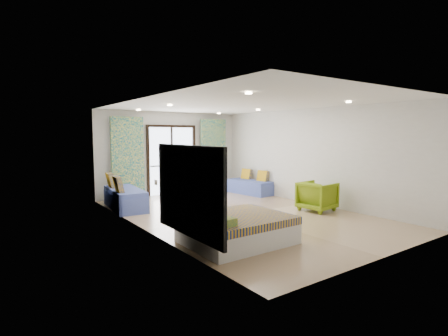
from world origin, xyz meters
TOP-DOWN VIEW (x-y plane):
  - floor at (0.00, 0.00)m, footprint 5.00×7.50m
  - ceiling at (0.00, 0.00)m, footprint 5.00×7.50m
  - wall_back at (0.00, 3.75)m, footprint 5.00×0.01m
  - wall_front at (0.00, -3.75)m, footprint 5.00×0.01m
  - wall_left at (-2.50, 0.00)m, footprint 0.01×7.50m
  - wall_right at (2.50, 0.00)m, footprint 0.01×7.50m
  - balcony_door at (0.00, 3.72)m, footprint 1.76×0.08m
  - balcony_rail at (0.00, 3.73)m, footprint 1.52×0.03m
  - curtain_left at (-1.55, 3.57)m, footprint 1.00×0.10m
  - curtain_right at (1.55, 3.57)m, footprint 1.00×0.10m
  - downlight_a at (-1.40, -2.00)m, footprint 0.12×0.12m
  - downlight_b at (1.40, -2.00)m, footprint 0.12×0.12m
  - downlight_c at (-1.40, 1.00)m, footprint 0.12×0.12m
  - downlight_d at (1.40, 1.00)m, footprint 0.12×0.12m
  - downlight_e at (-1.40, 3.00)m, footprint 0.12×0.12m
  - downlight_f at (1.40, 3.00)m, footprint 0.12×0.12m
  - headboard at (-2.46, -1.76)m, footprint 0.06×2.10m
  - switch_plate at (-2.47, -0.51)m, footprint 0.02×0.10m
  - bed at (-1.47, -1.76)m, footprint 1.82×1.48m
  - daybed_left at (-2.12, 2.32)m, footprint 0.93×1.97m
  - daybed_right at (2.11, 2.21)m, footprint 0.79×1.67m
  - coffee_table at (-0.17, 2.30)m, footprint 0.68×0.68m
  - vase at (-0.17, 2.29)m, footprint 0.26×0.26m
  - armchair at (1.88, -0.81)m, footprint 0.84×0.88m

SIDE VIEW (x-z plane):
  - floor at x=0.00m, z-range -0.01..0.01m
  - daybed_right at x=2.11m, z-range -0.15..0.65m
  - bed at x=-1.47m, z-range -0.05..0.58m
  - daybed_left at x=-2.12m, z-range -0.18..0.76m
  - coffee_table at x=-0.17m, z-range 0.01..0.77m
  - armchair at x=1.88m, z-range 0.00..0.83m
  - vase at x=-0.17m, z-range 0.44..0.64m
  - balcony_rail at x=0.00m, z-range 0.93..0.97m
  - headboard at x=-2.46m, z-range 0.30..1.80m
  - switch_plate at x=-2.47m, z-range 1.00..1.10m
  - curtain_left at x=-1.55m, z-range 0.00..2.50m
  - curtain_right at x=1.55m, z-range 0.00..2.50m
  - balcony_door at x=0.00m, z-range 0.12..2.40m
  - wall_back at x=0.00m, z-range 0.00..2.70m
  - wall_front at x=0.00m, z-range 0.00..2.70m
  - wall_left at x=-2.50m, z-range 0.00..2.70m
  - wall_right at x=2.50m, z-range 0.00..2.70m
  - downlight_a at x=-1.40m, z-range 2.66..2.68m
  - downlight_b at x=1.40m, z-range 2.66..2.68m
  - downlight_c at x=-1.40m, z-range 2.66..2.68m
  - downlight_d at x=1.40m, z-range 2.66..2.68m
  - downlight_e at x=-1.40m, z-range 2.66..2.68m
  - downlight_f at x=1.40m, z-range 2.66..2.68m
  - ceiling at x=0.00m, z-range 2.70..2.71m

